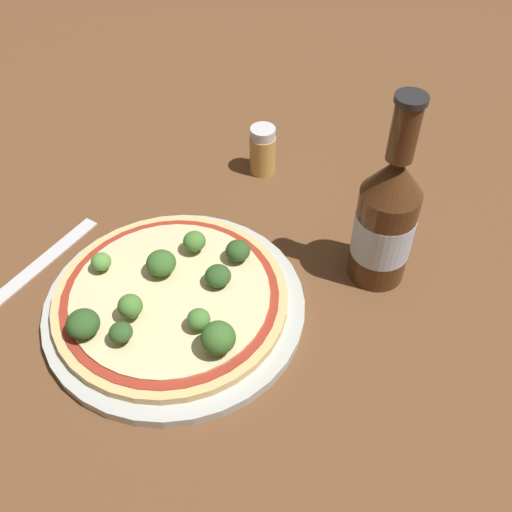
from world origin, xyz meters
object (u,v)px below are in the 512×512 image
beer_bottle (386,219)px  pepper_shaker (263,150)px  pizza (171,297)px  fork (37,266)px

beer_bottle → pepper_shaker: size_ratio=3.38×
pizza → pepper_shaker: (-0.05, 0.26, 0.02)m
pizza → pepper_shaker: 0.27m
pizza → pepper_shaker: pepper_shaker is taller
beer_bottle → fork: bearing=-148.3°
pepper_shaker → fork: (-0.13, -0.30, -0.03)m
beer_bottle → pepper_shaker: (-0.21, 0.09, -0.05)m
pepper_shaker → beer_bottle: bearing=-22.8°
pizza → beer_bottle: size_ratio=1.09×
pizza → pepper_shaker: size_ratio=3.69×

